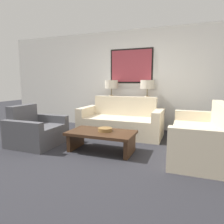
% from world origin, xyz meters
% --- Properties ---
extents(ground_plane, '(20.00, 20.00, 0.00)m').
position_xyz_m(ground_plane, '(0.00, 0.00, 0.00)').
color(ground_plane, '#28282D').
extents(back_wall, '(7.80, 0.12, 2.65)m').
position_xyz_m(back_wall, '(0.00, 2.52, 1.33)').
color(back_wall, silver).
rests_on(back_wall, ground_plane).
extents(console_table, '(1.46, 0.38, 0.73)m').
position_xyz_m(console_table, '(0.00, 2.26, 0.36)').
color(console_table, '#332319').
rests_on(console_table, ground_plane).
extents(table_lamp_left, '(0.35, 0.35, 0.59)m').
position_xyz_m(table_lamp_left, '(-0.49, 2.26, 1.14)').
color(table_lamp_left, tan).
rests_on(table_lamp_left, console_table).
extents(table_lamp_right, '(0.35, 0.35, 0.59)m').
position_xyz_m(table_lamp_right, '(0.49, 2.26, 1.14)').
color(table_lamp_right, tan).
rests_on(table_lamp_right, console_table).
extents(couch_by_back_wall, '(1.95, 0.90, 0.91)m').
position_xyz_m(couch_by_back_wall, '(0.00, 1.62, 0.31)').
color(couch_by_back_wall, beige).
rests_on(couch_by_back_wall, ground_plane).
extents(couch_by_side, '(0.90, 1.95, 0.91)m').
position_xyz_m(couch_by_side, '(1.73, 0.86, 0.31)').
color(couch_by_side, beige).
rests_on(couch_by_side, ground_plane).
extents(coffee_table, '(1.21, 0.68, 0.37)m').
position_xyz_m(coffee_table, '(0.02, 0.38, 0.28)').
color(coffee_table, '#3D2616').
rests_on(coffee_table, ground_plane).
extents(decorative_bowl, '(0.26, 0.26, 0.06)m').
position_xyz_m(decorative_bowl, '(0.08, 0.43, 0.40)').
color(decorative_bowl, olive).
rests_on(decorative_bowl, coffee_table).
extents(armchair_near_back_wall, '(0.90, 0.94, 0.80)m').
position_xyz_m(armchair_near_back_wall, '(-1.40, 0.29, 0.27)').
color(armchair_near_back_wall, '#4C4C51').
rests_on(armchair_near_back_wall, ground_plane).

